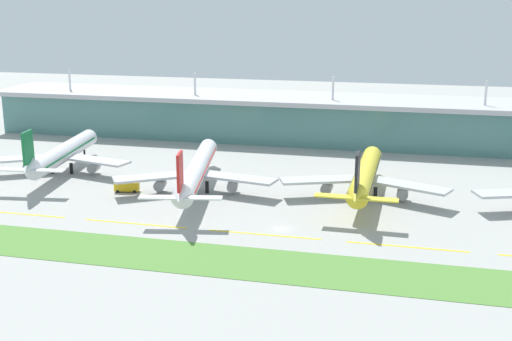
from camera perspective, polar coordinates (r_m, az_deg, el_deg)
ground_plane at (r=163.82m, az=2.16°, el=-5.14°), size 600.00×600.00×0.00m
terminal_building at (r=262.22m, az=6.81°, el=4.44°), size 288.00×34.00×26.85m
airliner_nearest at (r=223.74m, az=-16.55°, el=1.43°), size 48.29×59.26×18.90m
airliner_near_middle at (r=193.99m, az=-5.22°, el=-0.01°), size 47.88×68.98×18.90m
airliner_far_middle at (r=190.28m, az=9.52°, el=-0.45°), size 48.80×59.69×18.90m
taxiway_stripe_west at (r=186.35m, az=-20.13°, el=-3.56°), size 28.00×0.70×0.04m
taxiway_stripe_mid_west at (r=170.26m, az=-10.52°, el=-4.59°), size 28.00×0.70×0.04m
taxiway_stripe_centre at (r=159.87m, az=0.74°, el=-5.63°), size 28.00×0.70×0.04m
taxiway_stripe_mid_east at (r=156.35m, az=13.06°, el=-6.52°), size 28.00×0.70×0.04m
grass_verge at (r=142.89m, az=0.29°, el=-8.18°), size 300.00×18.00×0.10m
fuel_truck at (r=197.81m, az=-11.29°, el=-1.20°), size 7.57×3.98×4.95m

